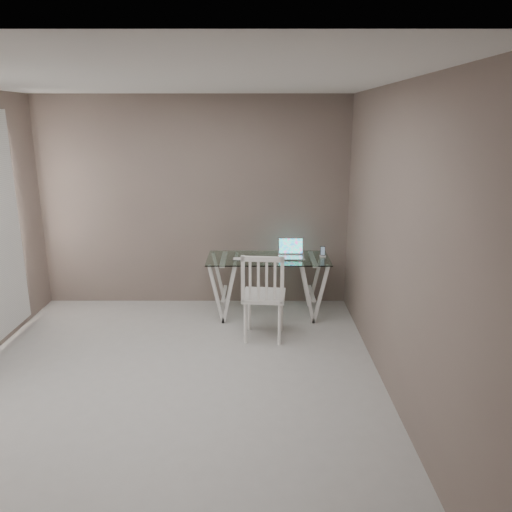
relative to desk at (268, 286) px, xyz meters
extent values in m
plane|color=#AAA7A3|center=(-0.95, -1.77, -0.38)|extent=(4.50, 4.50, 0.00)
cube|color=white|center=(-0.95, -1.77, 2.32)|extent=(4.00, 4.50, 0.02)
cube|color=#6F5F57|center=(-0.95, 0.48, 0.97)|extent=(4.00, 0.02, 2.70)
cube|color=#6F5F57|center=(-0.95, -4.02, 0.97)|extent=(4.00, 0.02, 2.70)
cube|color=#6F5F57|center=(1.05, -1.77, 0.97)|extent=(0.02, 4.50, 2.70)
cube|color=silver|center=(0.00, 0.00, 0.36)|extent=(1.50, 0.70, 0.01)
cube|color=silver|center=(-0.55, 0.00, -0.02)|extent=(0.24, 0.62, 0.72)
cube|color=silver|center=(0.55, 0.00, -0.02)|extent=(0.24, 0.62, 0.72)
cube|color=white|center=(-0.06, -0.68, 0.11)|extent=(0.50, 0.50, 0.04)
cylinder|color=white|center=(-0.26, -0.85, -0.15)|extent=(0.04, 0.04, 0.47)
cylinder|color=white|center=(0.11, -0.88, -0.15)|extent=(0.04, 0.04, 0.47)
cylinder|color=white|center=(-0.23, -0.48, -0.15)|extent=(0.04, 0.04, 0.47)
cylinder|color=white|center=(0.14, -0.51, -0.15)|extent=(0.04, 0.04, 0.47)
cube|color=white|center=(-0.08, -0.89, 0.37)|extent=(0.46, 0.08, 0.52)
cube|color=silver|center=(0.29, -0.01, 0.37)|extent=(0.32, 0.22, 0.01)
cube|color=#19D899|center=(0.29, 0.13, 0.48)|extent=(0.32, 0.07, 0.21)
cube|color=silver|center=(-0.29, -0.07, 0.37)|extent=(0.30, 0.13, 0.01)
ellipsoid|color=white|center=(-0.02, -0.18, 0.38)|extent=(0.12, 0.07, 0.04)
cube|color=white|center=(0.68, 0.05, 0.37)|extent=(0.07, 0.07, 0.02)
cube|color=black|center=(0.68, 0.06, 0.44)|extent=(0.06, 0.03, 0.12)
camera|label=1|loc=(-0.14, -5.92, 2.01)|focal=35.00mm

